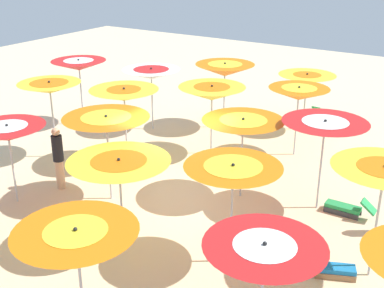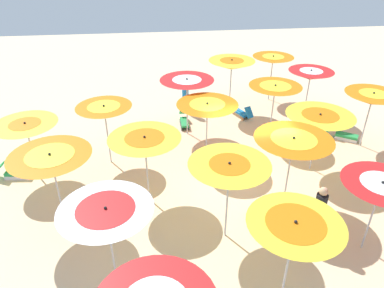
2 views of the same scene
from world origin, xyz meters
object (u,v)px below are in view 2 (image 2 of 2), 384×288
(beach_umbrella_7, at_px, (207,108))
(lounger_2, at_px, (325,115))
(beach_umbrella_2, at_px, (187,84))
(beach_umbrella_4, at_px, (26,128))
(lounger_4, at_px, (184,121))
(beach_umbrella_14, at_px, (106,215))
(beach_umbrella_6, at_px, (275,90))
(beach_umbrella_12, at_px, (293,143))
(beach_umbrella_1, at_px, (232,65))
(beach_umbrella_10, at_px, (372,99))
(lounger_1, at_px, (15,172))
(beach_umbrella_9, at_px, (51,162))
(beach_umbrella_13, at_px, (229,170))
(beach_umbrella_11, at_px, (320,119))
(beachgoer_1, at_px, (185,95))
(beach_umbrella_8, at_px, (145,144))
(beach_umbrella_18, at_px, (294,229))
(lounger_0, at_px, (344,134))
(beach_umbrella_0, at_px, (273,60))
(lounger_3, at_px, (242,113))
(beach_umbrella_3, at_px, (104,111))
(beach_umbrella_17, at_px, (381,189))
(beach_umbrella_5, at_px, (311,75))
(beachgoer_0, at_px, (318,214))

(beach_umbrella_7, distance_m, lounger_2, 6.72)
(beach_umbrella_2, xyz_separation_m, beach_umbrella_4, (-5.49, -2.51, -0.29))
(lounger_4, bearing_deg, beach_umbrella_14, -17.18)
(beach_umbrella_6, distance_m, lounger_4, 4.20)
(beach_umbrella_12, bearing_deg, beach_umbrella_1, 92.78)
(beach_umbrella_10, relative_size, lounger_1, 1.77)
(beach_umbrella_9, xyz_separation_m, beach_umbrella_12, (6.61, 0.21, -0.01))
(beach_umbrella_1, distance_m, beach_umbrella_13, 8.14)
(beach_umbrella_11, xyz_separation_m, lounger_1, (-10.38, 0.67, -1.79))
(beachgoer_1, bearing_deg, beach_umbrella_6, -87.25)
(beach_umbrella_7, distance_m, beach_umbrella_8, 3.10)
(beach_umbrella_18, relative_size, lounger_0, 2.07)
(beach_umbrella_0, relative_size, beach_umbrella_7, 1.00)
(lounger_4, bearing_deg, beach_umbrella_6, 65.34)
(beach_umbrella_6, xyz_separation_m, lounger_3, (-0.67, 2.00, -1.92))
(beach_umbrella_12, xyz_separation_m, beach_umbrella_18, (-1.25, -3.41, 0.12))
(beach_umbrella_3, xyz_separation_m, beach_umbrella_14, (0.55, -5.36, 0.03))
(beach_umbrella_3, relative_size, beach_umbrella_10, 1.01)
(lounger_3, bearing_deg, lounger_4, 76.37)
(beach_umbrella_10, height_order, lounger_2, beach_umbrella_10)
(beach_umbrella_13, xyz_separation_m, beach_umbrella_17, (3.58, -0.88, -0.26))
(lounger_4, bearing_deg, beach_umbrella_11, 46.81)
(beach_umbrella_17, bearing_deg, lounger_0, 67.70)
(beach_umbrella_11, bearing_deg, beach_umbrella_4, 176.31)
(beach_umbrella_3, relative_size, beach_umbrella_5, 1.02)
(lounger_1, bearing_deg, beach_umbrella_9, -44.73)
(beachgoer_1, bearing_deg, beach_umbrella_0, -32.18)
(beach_umbrella_9, bearing_deg, beach_umbrella_8, 20.07)
(beach_umbrella_7, distance_m, beach_umbrella_10, 6.26)
(beach_umbrella_0, distance_m, beachgoer_0, 9.83)
(beach_umbrella_2, xyz_separation_m, beach_umbrella_7, (0.51, -1.99, -0.14))
(lounger_4, bearing_deg, beach_umbrella_17, 27.72)
(lounger_0, bearing_deg, beach_umbrella_13, -106.65)
(beach_umbrella_13, bearing_deg, beach_umbrella_17, -13.78)
(beach_umbrella_5, height_order, beach_umbrella_18, beach_umbrella_18)
(beach_umbrella_4, xyz_separation_m, beach_umbrella_13, (5.93, -3.53, 0.32))
(beach_umbrella_6, distance_m, beach_umbrella_13, 6.00)
(beach_umbrella_10, xyz_separation_m, beach_umbrella_17, (-2.75, -5.13, -0.04))
(beach_umbrella_7, height_order, beach_umbrella_18, beach_umbrella_18)
(beach_umbrella_1, bearing_deg, beach_umbrella_4, -150.07)
(beach_umbrella_10, bearing_deg, beach_umbrella_18, -130.08)
(beach_umbrella_18, xyz_separation_m, beachgoer_1, (-1.14, 10.42, -1.44))
(beach_umbrella_7, height_order, beach_umbrella_13, beach_umbrella_13)
(beach_umbrella_18, bearing_deg, beach_umbrella_5, 65.47)
(lounger_0, distance_m, lounger_1, 12.67)
(beachgoer_1, bearing_deg, beach_umbrella_1, -50.64)
(beach_umbrella_8, relative_size, beach_umbrella_10, 1.02)
(beach_umbrella_7, relative_size, beach_umbrella_10, 1.00)
(beach_umbrella_11, height_order, lounger_2, beach_umbrella_11)
(beach_umbrella_2, relative_size, beach_umbrella_5, 1.08)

